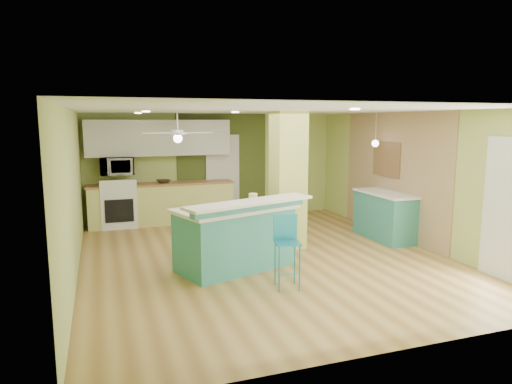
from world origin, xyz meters
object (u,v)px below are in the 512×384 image
fruit_bowl (163,181)px  bar_stool (286,239)px  side_counter (384,216)px  peninsula (236,236)px  canister (253,199)px

fruit_bowl → bar_stool: bearing=-76.8°
bar_stool → side_counter: bearing=42.7°
bar_stool → side_counter: (2.88, 1.84, -0.22)m
peninsula → side_counter: 3.42m
bar_stool → side_counter: bar_stool is taller
side_counter → fruit_bowl: size_ratio=4.74×
side_counter → canister: canister is taller
peninsula → side_counter: size_ratio=1.57×
side_counter → canister: size_ratio=8.23×
peninsula → bar_stool: (0.44, -1.02, 0.16)m
canister → side_counter: bearing=12.7°
bar_stool → fruit_bowl: size_ratio=3.37×
side_counter → canister: (-2.98, -0.67, 0.61)m
peninsula → bar_stool: 1.12m
bar_stool → peninsula: bearing=123.6°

